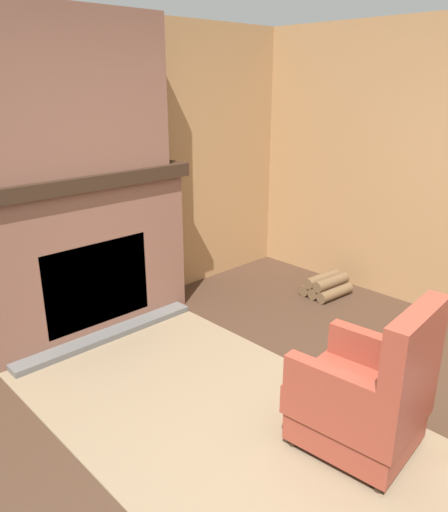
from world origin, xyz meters
TOP-DOWN VIEW (x-y plane):
  - ground_plane at (0.00, 0.00)m, footprint 14.00×14.00m
  - wood_panel_wall_left at (-2.53, 0.00)m, footprint 0.06×5.60m
  - fireplace_hearth at (-2.30, 0.00)m, footprint 0.58×1.89m
  - chimney_breast at (-2.32, 0.00)m, footprint 0.33×1.58m
  - area_rug at (-0.44, -0.03)m, footprint 3.56×1.69m
  - armchair at (0.13, 0.37)m, footprint 0.72×0.65m
  - firewood_stack at (-1.33, 2.08)m, footprint 0.37×0.46m
  - storage_case at (-2.35, 0.10)m, footprint 0.17×0.21m

SIDE VIEW (x-z plane):
  - ground_plane at x=0.00m, z-range 0.00..0.00m
  - area_rug at x=-0.44m, z-range 0.00..0.01m
  - firewood_stack at x=-1.33m, z-range -0.01..0.20m
  - armchair at x=0.13m, z-range -0.13..0.84m
  - fireplace_hearth at x=-2.30m, z-range -0.01..1.35m
  - wood_panel_wall_left at x=-2.53m, z-range 0.00..2.57m
  - storage_case at x=-2.35m, z-range 1.36..1.51m
  - chimney_breast at x=-2.32m, z-range 1.36..2.55m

